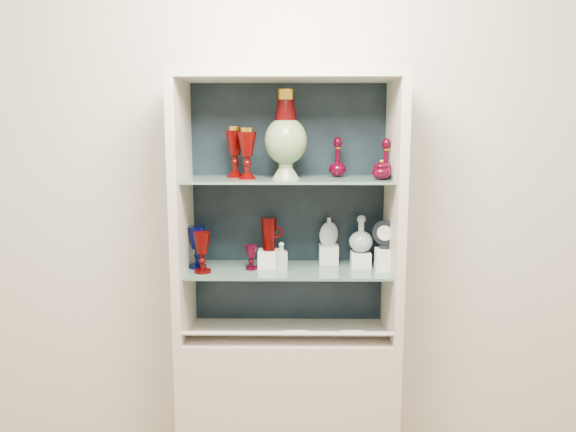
{
  "coord_description": "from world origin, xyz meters",
  "views": [
    {
      "loc": [
        0.02,
        -0.97,
        1.71
      ],
      "look_at": [
        0.0,
        1.53,
        1.3
      ],
      "focal_mm": 35.0,
      "sensor_mm": 36.0,
      "label": 1
    }
  ],
  "objects_px": {
    "clear_square_bottle": "(281,256)",
    "flat_flask": "(329,231)",
    "ruby_pitcher": "(269,234)",
    "pedestal_lamp_left": "(235,152)",
    "ruby_decanter_a": "(338,155)",
    "pedestal_lamp_right": "(247,153)",
    "cobalt_goblet": "(197,247)",
    "lidded_bowl": "(381,169)",
    "cameo_medallion": "(385,234)",
    "ruby_goblet_tall": "(202,252)",
    "ruby_goblet_small": "(251,257)",
    "ruby_decanter_b": "(386,157)",
    "clear_round_decanter": "(361,235)",
    "enamel_urn": "(286,134)"
  },
  "relations": [
    {
      "from": "ruby_decanter_b",
      "to": "cobalt_goblet",
      "type": "relative_size",
      "value": 0.97
    },
    {
      "from": "ruby_goblet_small",
      "to": "clear_round_decanter",
      "type": "distance_m",
      "value": 0.52
    },
    {
      "from": "flat_flask",
      "to": "cameo_medallion",
      "type": "relative_size",
      "value": 1.01
    },
    {
      "from": "pedestal_lamp_left",
      "to": "cobalt_goblet",
      "type": "bearing_deg",
      "value": -169.88
    },
    {
      "from": "pedestal_lamp_left",
      "to": "ruby_decanter_a",
      "type": "xyz_separation_m",
      "value": [
        0.47,
        0.01,
        -0.01
      ]
    },
    {
      "from": "enamel_urn",
      "to": "clear_square_bottle",
      "type": "height_order",
      "value": "enamel_urn"
    },
    {
      "from": "ruby_goblet_small",
      "to": "cameo_medallion",
      "type": "xyz_separation_m",
      "value": [
        0.61,
        -0.01,
        0.11
      ]
    },
    {
      "from": "clear_square_bottle",
      "to": "ruby_pitcher",
      "type": "bearing_deg",
      "value": 133.85
    },
    {
      "from": "clear_square_bottle",
      "to": "cobalt_goblet",
      "type": "bearing_deg",
      "value": 172.97
    },
    {
      "from": "lidded_bowl",
      "to": "clear_round_decanter",
      "type": "xyz_separation_m",
      "value": [
        -0.07,
        0.11,
        -0.31
      ]
    },
    {
      "from": "clear_square_bottle",
      "to": "flat_flask",
      "type": "height_order",
      "value": "flat_flask"
    },
    {
      "from": "clear_square_bottle",
      "to": "flat_flask",
      "type": "distance_m",
      "value": 0.28
    },
    {
      "from": "pedestal_lamp_left",
      "to": "ruby_pitcher",
      "type": "bearing_deg",
      "value": -6.88
    },
    {
      "from": "enamel_urn",
      "to": "ruby_decanter_b",
      "type": "distance_m",
      "value": 0.46
    },
    {
      "from": "pedestal_lamp_right",
      "to": "enamel_urn",
      "type": "bearing_deg",
      "value": 5.51
    },
    {
      "from": "pedestal_lamp_right",
      "to": "ruby_goblet_small",
      "type": "bearing_deg",
      "value": 54.83
    },
    {
      "from": "ruby_decanter_b",
      "to": "cobalt_goblet",
      "type": "xyz_separation_m",
      "value": [
        -0.86,
        0.01,
        -0.42
      ]
    },
    {
      "from": "ruby_decanter_a",
      "to": "lidded_bowl",
      "type": "xyz_separation_m",
      "value": [
        0.18,
        -0.13,
        -0.06
      ]
    },
    {
      "from": "lidded_bowl",
      "to": "ruby_goblet_tall",
      "type": "distance_m",
      "value": 0.88
    },
    {
      "from": "ruby_decanter_b",
      "to": "clear_round_decanter",
      "type": "relative_size",
      "value": 1.14
    },
    {
      "from": "flat_flask",
      "to": "cameo_medallion",
      "type": "height_order",
      "value": "cameo_medallion"
    },
    {
      "from": "ruby_pitcher",
      "to": "flat_flask",
      "type": "height_order",
      "value": "ruby_pitcher"
    },
    {
      "from": "lidded_bowl",
      "to": "cameo_medallion",
      "type": "distance_m",
      "value": 0.3
    },
    {
      "from": "cobalt_goblet",
      "to": "cameo_medallion",
      "type": "height_order",
      "value": "cameo_medallion"
    },
    {
      "from": "enamel_urn",
      "to": "clear_square_bottle",
      "type": "xyz_separation_m",
      "value": [
        -0.02,
        -0.02,
        -0.55
      ]
    },
    {
      "from": "ruby_pitcher",
      "to": "flat_flask",
      "type": "distance_m",
      "value": 0.29
    },
    {
      "from": "pedestal_lamp_right",
      "to": "clear_square_bottle",
      "type": "relative_size",
      "value": 1.71
    },
    {
      "from": "pedestal_lamp_left",
      "to": "pedestal_lamp_right",
      "type": "relative_size",
      "value": 1.02
    },
    {
      "from": "ruby_decanter_a",
      "to": "ruby_goblet_tall",
      "type": "xyz_separation_m",
      "value": [
        -0.61,
        -0.13,
        -0.43
      ]
    },
    {
      "from": "lidded_bowl",
      "to": "clear_square_bottle",
      "type": "bearing_deg",
      "value": 174.79
    },
    {
      "from": "lidded_bowl",
      "to": "clear_round_decanter",
      "type": "distance_m",
      "value": 0.34
    },
    {
      "from": "ruby_goblet_tall",
      "to": "cobalt_goblet",
      "type": "bearing_deg",
      "value": 113.9
    },
    {
      "from": "enamel_urn",
      "to": "clear_square_bottle",
      "type": "bearing_deg",
      "value": -140.86
    },
    {
      "from": "pedestal_lamp_right",
      "to": "cobalt_goblet",
      "type": "xyz_separation_m",
      "value": [
        -0.24,
        0.05,
        -0.44
      ]
    },
    {
      "from": "cobalt_goblet",
      "to": "clear_square_bottle",
      "type": "relative_size",
      "value": 1.47
    },
    {
      "from": "ruby_decanter_a",
      "to": "ruby_goblet_tall",
      "type": "bearing_deg",
      "value": -167.74
    },
    {
      "from": "ruby_decanter_b",
      "to": "lidded_bowl",
      "type": "xyz_separation_m",
      "value": [
        -0.03,
        -0.08,
        -0.05
      ]
    },
    {
      "from": "ruby_goblet_tall",
      "to": "ruby_goblet_small",
      "type": "height_order",
      "value": "ruby_goblet_tall"
    },
    {
      "from": "ruby_goblet_tall",
      "to": "flat_flask",
      "type": "height_order",
      "value": "flat_flask"
    },
    {
      "from": "lidded_bowl",
      "to": "cobalt_goblet",
      "type": "distance_m",
      "value": 0.91
    },
    {
      "from": "flat_flask",
      "to": "lidded_bowl",
      "type": "bearing_deg",
      "value": -62.21
    },
    {
      "from": "pedestal_lamp_right",
      "to": "clear_round_decanter",
      "type": "xyz_separation_m",
      "value": [
        0.52,
        0.07,
        -0.38
      ]
    },
    {
      "from": "enamel_urn",
      "to": "lidded_bowl",
      "type": "xyz_separation_m",
      "value": [
        0.42,
        -0.06,
        -0.15
      ]
    },
    {
      "from": "ruby_goblet_small",
      "to": "cobalt_goblet",
      "type": "bearing_deg",
      "value": 172.85
    },
    {
      "from": "pedestal_lamp_left",
      "to": "lidded_bowl",
      "type": "relative_size",
      "value": 2.49
    },
    {
      "from": "pedestal_lamp_left",
      "to": "ruby_goblet_small",
      "type": "relative_size",
      "value": 2.05
    },
    {
      "from": "lidded_bowl",
      "to": "ruby_goblet_tall",
      "type": "height_order",
      "value": "lidded_bowl"
    },
    {
      "from": "ruby_decanter_a",
      "to": "pedestal_lamp_right",
      "type": "bearing_deg",
      "value": -167.0
    },
    {
      "from": "pedestal_lamp_left",
      "to": "ruby_goblet_tall",
      "type": "xyz_separation_m",
      "value": [
        -0.14,
        -0.12,
        -0.44
      ]
    },
    {
      "from": "ruby_decanter_a",
      "to": "clear_square_bottle",
      "type": "bearing_deg",
      "value": -159.93
    }
  ]
}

